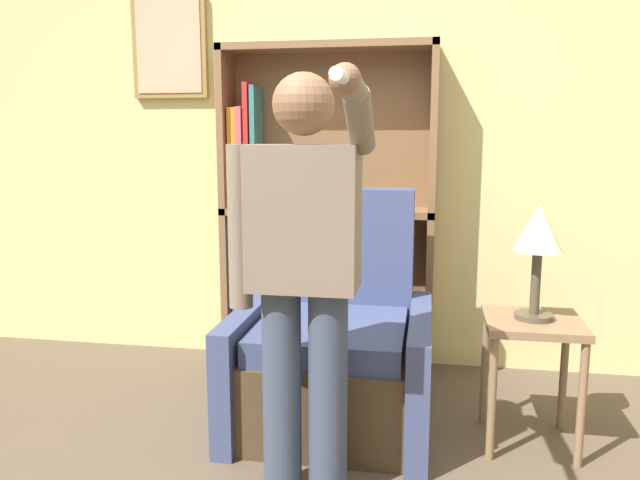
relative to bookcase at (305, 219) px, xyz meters
name	(u,v)px	position (x,y,z in m)	size (l,w,h in m)	color
wall_back	(370,133)	(0.37, 0.16, 0.50)	(8.00, 0.11, 2.80)	#DBCC84
bookcase	(305,219)	(0.00, 0.00, 0.00)	(1.24, 0.28, 1.91)	brown
armchair	(334,351)	(0.29, -0.71, -0.55)	(0.93, 0.91, 1.12)	#4C3823
person_standing	(303,265)	(0.27, -1.41, 0.02)	(0.55, 0.78, 1.62)	#384256
side_table	(532,342)	(1.20, -0.82, -0.42)	(0.42, 0.42, 0.59)	#846647
table_lamp	(538,236)	(1.20, -0.82, 0.06)	(0.21, 0.21, 0.51)	#4C4233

